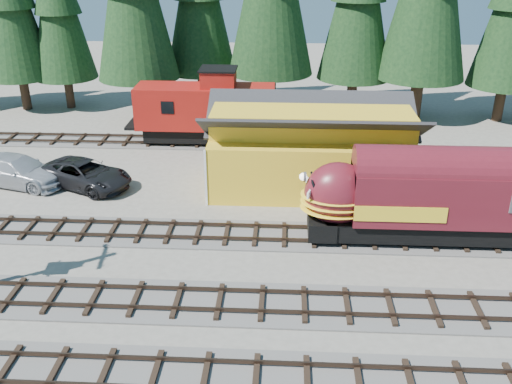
# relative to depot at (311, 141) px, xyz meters

# --- Properties ---
(ground) EXTENTS (120.00, 120.00, 0.00)m
(ground) POSITION_rel_depot_xyz_m (0.00, -10.50, -2.96)
(ground) COLOR #6B665B
(ground) RESTS_ON ground
(track_siding) EXTENTS (68.00, 3.20, 0.33)m
(track_siding) POSITION_rel_depot_xyz_m (10.00, -6.50, -2.90)
(track_siding) COLOR #4C4947
(track_siding) RESTS_ON ground
(track_spur) EXTENTS (32.00, 3.20, 0.33)m
(track_spur) POSITION_rel_depot_xyz_m (-10.00, 7.50, -2.90)
(track_spur) COLOR #4C4947
(track_spur) RESTS_ON ground
(depot) EXTENTS (12.80, 7.00, 5.30)m
(depot) POSITION_rel_depot_xyz_m (0.00, 0.00, 0.00)
(depot) COLOR gold
(depot) RESTS_ON ground
(locomotive) EXTENTS (14.09, 2.80, 3.83)m
(locomotive) POSITION_rel_depot_xyz_m (6.07, -6.50, -0.68)
(locomotive) COLOR black
(locomotive) RESTS_ON ground
(caboose) EXTENTS (9.98, 2.90, 5.19)m
(caboose) POSITION_rel_depot_xyz_m (-7.33, 7.50, -0.39)
(caboose) COLOR black
(caboose) RESTS_ON ground
(pickup_truck_a) EXTENTS (6.64, 5.08, 1.67)m
(pickup_truck_a) POSITION_rel_depot_xyz_m (-13.78, -0.77, -2.13)
(pickup_truck_a) COLOR black
(pickup_truck_a) RESTS_ON ground
(pickup_truck_b) EXTENTS (6.79, 4.04, 1.84)m
(pickup_truck_b) POSITION_rel_depot_xyz_m (-18.12, -0.65, -2.04)
(pickup_truck_b) COLOR #ADB0B5
(pickup_truck_b) RESTS_ON ground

